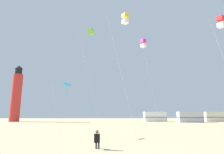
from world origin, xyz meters
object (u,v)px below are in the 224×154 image
object	(u,v)px
kite_tube_lime	(91,32)
kite_box_magenta	(143,43)
rv_van_white	(155,117)
kite_box_scarlet	(221,22)
lighthouse_distant	(16,95)
kite_box_gold	(125,19)
rv_van_silver	(190,117)
rv_van_cream	(215,117)
kite_diamond_cyan	(67,86)
kite_flyer_standing	(97,139)

from	to	relation	value
kite_tube_lime	kite_box_magenta	bearing A→B (deg)	8.47
kite_box_magenta	rv_van_white	bearing A→B (deg)	71.86
kite_box_scarlet	kite_box_magenta	bearing A→B (deg)	125.86
lighthouse_distant	kite_box_gold	bearing A→B (deg)	-54.53
rv_van_silver	rv_van_cream	distance (m)	10.73
kite_box_magenta	kite_diamond_cyan	world-z (taller)	kite_box_magenta
rv_van_white	rv_van_silver	world-z (taller)	same
kite_tube_lime	kite_box_magenta	size ratio (longest dim) A/B	1.09
kite_tube_lime	kite_diamond_cyan	bearing A→B (deg)	-113.04
rv_van_white	kite_box_gold	bearing A→B (deg)	-110.78
kite_tube_lime	kite_flyer_standing	bearing A→B (deg)	-84.10
kite_box_scarlet	rv_van_cream	size ratio (longest dim) A/B	1.81
kite_box_scarlet	lighthouse_distant	distance (m)	55.45
kite_tube_lime	kite_diamond_cyan	size ratio (longest dim) A/B	2.57
kite_box_scarlet	rv_van_white	bearing A→B (deg)	83.87
rv_van_silver	kite_tube_lime	bearing A→B (deg)	-131.13
kite_box_scarlet	rv_van_white	xyz separation A→B (m)	(4.20, 39.11, -9.73)
lighthouse_distant	rv_van_cream	size ratio (longest dim) A/B	2.60
kite_tube_lime	kite_box_gold	size ratio (longest dim) A/B	1.04
kite_flyer_standing	kite_diamond_cyan	xyz separation A→B (m)	(-3.21, 6.78, 4.32)
kite_box_scarlet	rv_van_silver	world-z (taller)	kite_box_scarlet
kite_flyer_standing	rv_van_white	bearing A→B (deg)	-105.45
rv_van_white	kite_box_magenta	bearing A→B (deg)	-108.73
kite_box_scarlet	kite_box_magenta	xyz separation A→B (m)	(-5.93, 8.20, 0.76)
kite_box_scarlet	lighthouse_distant	bearing A→B (deg)	131.65
kite_box_magenta	rv_van_white	xyz separation A→B (m)	(10.12, 30.91, -10.50)
rv_van_white	rv_van_cream	world-z (taller)	same
kite_box_scarlet	rv_van_cream	bearing A→B (deg)	60.22
rv_van_white	kite_tube_lime	bearing A→B (deg)	-119.19
rv_van_silver	kite_box_magenta	bearing A→B (deg)	-122.74
rv_van_white	rv_van_silver	size ratio (longest dim) A/B	0.99
kite_box_scarlet	rv_van_cream	distance (m)	44.90
kite_flyer_standing	kite_box_magenta	distance (m)	18.00
kite_tube_lime	kite_box_gold	distance (m)	6.03
rv_van_cream	rv_van_silver	bearing A→B (deg)	-154.11
kite_flyer_standing	kite_box_magenta	xyz separation A→B (m)	(6.13, 12.63, 11.27)
kite_box_gold	kite_tube_lime	bearing A→B (deg)	132.16
kite_tube_lime	lighthouse_distant	world-z (taller)	lighthouse_distant
kite_tube_lime	lighthouse_distant	bearing A→B (deg)	124.50
kite_box_gold	kite_flyer_standing	bearing A→B (deg)	-111.95
kite_box_scarlet	kite_box_magenta	world-z (taller)	kite_box_magenta
kite_tube_lime	kite_diamond_cyan	xyz separation A→B (m)	(-2.02, -4.75, -8.00)
kite_tube_lime	kite_box_gold	bearing A→B (deg)	-47.84
kite_tube_lime	rv_van_silver	xyz separation A→B (m)	(25.31, 26.38, -11.54)
kite_diamond_cyan	rv_van_silver	distance (m)	41.58
kite_box_gold	kite_box_magenta	distance (m)	6.49
kite_box_gold	rv_van_silver	xyz separation A→B (m)	(21.27, 30.84, -11.16)
kite_diamond_cyan	rv_van_silver	xyz separation A→B (m)	(27.33, 31.13, -3.55)
kite_box_gold	rv_van_white	bearing A→B (deg)	69.81
kite_box_gold	kite_diamond_cyan	bearing A→B (deg)	-177.28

